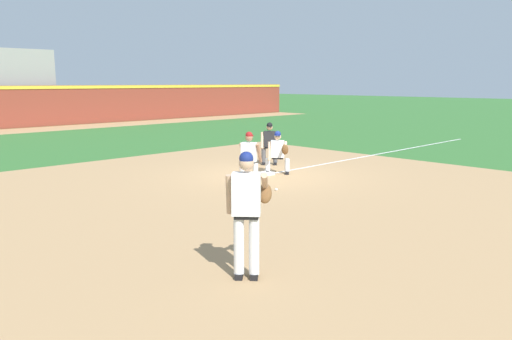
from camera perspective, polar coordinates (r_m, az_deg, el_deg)
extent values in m
plane|color=#336B2D|center=(15.30, 1.19, -0.56)|extent=(160.00, 160.00, 0.00)
cube|color=tan|center=(11.29, 0.46, -4.37)|extent=(18.00, 18.00, 0.01)
cube|color=tan|center=(32.47, -25.02, 4.12)|extent=(48.00, 3.20, 0.01)
cube|color=white|center=(20.77, 14.67, 1.94)|extent=(13.85, 0.10, 0.00)
cube|color=white|center=(15.30, 1.19, -0.40)|extent=(0.38, 0.38, 0.09)
sphere|color=white|center=(13.08, 2.34, -2.23)|extent=(0.07, 0.07, 0.07)
cube|color=black|center=(7.42, -1.93, -11.87)|extent=(0.27, 0.26, 0.09)
cylinder|color=white|center=(7.22, -1.98, -8.64)|extent=(0.15, 0.15, 0.84)
cube|color=black|center=(7.40, -0.19, -11.91)|extent=(0.27, 0.26, 0.09)
cylinder|color=white|center=(7.21, -0.21, -8.67)|extent=(0.15, 0.15, 0.84)
cube|color=black|center=(7.08, -1.11, -5.28)|extent=(0.38, 0.39, 0.06)
cube|color=white|center=(7.01, -1.12, -2.76)|extent=(0.45, 0.46, 0.60)
sphere|color=tan|center=(6.94, -1.12, 0.74)|extent=(0.21, 0.21, 0.21)
sphere|color=navy|center=(6.93, -1.12, 1.31)|extent=(0.20, 0.20, 0.20)
cube|color=navy|center=(7.02, -1.06, 1.22)|extent=(0.20, 0.20, 0.02)
cylinder|color=tan|center=(7.11, -3.08, -2.80)|extent=(0.20, 0.19, 0.59)
cylinder|color=tan|center=(7.26, 1.02, -1.54)|extent=(0.45, 0.42, 0.41)
ellipsoid|color=brown|center=(7.38, 1.04, -2.68)|extent=(0.36, 0.35, 0.34)
cube|color=black|center=(15.43, 3.57, -0.33)|extent=(0.27, 0.25, 0.09)
cylinder|color=white|center=(15.43, 3.59, 0.56)|extent=(0.15, 0.15, 0.40)
cube|color=black|center=(15.46, 1.35, -0.29)|extent=(0.27, 0.25, 0.09)
cylinder|color=white|center=(15.46, 1.36, 0.60)|extent=(0.15, 0.15, 0.40)
cube|color=black|center=(15.40, 2.48, 1.39)|extent=(0.37, 0.39, 0.06)
cube|color=white|center=(15.36, 2.49, 2.42)|extent=(0.44, 0.46, 0.52)
sphere|color=#DBB28E|center=(15.30, 2.49, 3.86)|extent=(0.21, 0.21, 0.21)
sphere|color=navy|center=(15.29, 2.50, 4.12)|extent=(0.20, 0.20, 0.20)
cube|color=navy|center=(15.20, 2.48, 3.99)|extent=(0.19, 0.20, 0.02)
cylinder|color=#DBB28E|center=(14.92, 3.37, 2.75)|extent=(0.50, 0.44, 0.24)
cylinder|color=#DBB28E|center=(15.29, 1.53, 2.16)|extent=(0.24, 0.22, 0.58)
ellipsoid|color=brown|center=(14.72, 3.33, 2.35)|extent=(0.30, 0.29, 0.35)
cube|color=black|center=(14.12, -1.51, -1.28)|extent=(0.28, 0.21, 0.09)
cylinder|color=white|center=(14.03, -1.57, -0.16)|extent=(0.15, 0.15, 0.50)
cube|color=black|center=(13.97, 0.00, -1.39)|extent=(0.28, 0.21, 0.09)
cylinder|color=white|center=(13.88, -0.06, -0.27)|extent=(0.15, 0.15, 0.50)
cube|color=black|center=(13.91, -0.82, 0.88)|extent=(0.32, 0.39, 0.06)
cube|color=white|center=(13.87, -0.83, 2.06)|extent=(0.38, 0.46, 0.54)
sphere|color=#9E7051|center=(13.84, -0.80, 3.71)|extent=(0.21, 0.21, 0.21)
sphere|color=maroon|center=(13.83, -0.80, 4.00)|extent=(0.20, 0.20, 0.20)
cube|color=maroon|center=(13.91, -0.66, 3.93)|extent=(0.17, 0.20, 0.02)
cylinder|color=#9E7051|center=(14.10, -1.54, 2.06)|extent=(0.34, 0.21, 0.56)
cylinder|color=#9E7051|center=(13.91, 0.36, 1.95)|extent=(0.34, 0.21, 0.56)
cube|color=black|center=(17.15, 2.20, 0.74)|extent=(0.27, 0.26, 0.09)
cylinder|color=#515154|center=(17.15, 2.21, 1.70)|extent=(0.15, 0.15, 0.50)
cube|color=black|center=(17.17, 0.87, 0.75)|extent=(0.27, 0.26, 0.09)
cylinder|color=#515154|center=(17.16, 0.88, 1.71)|extent=(0.15, 0.15, 0.50)
cube|color=black|center=(17.12, 1.55, 2.60)|extent=(0.38, 0.39, 0.06)
cube|color=#232326|center=(17.08, 1.55, 3.56)|extent=(0.45, 0.46, 0.54)
sphere|color=tan|center=(17.02, 1.56, 4.89)|extent=(0.21, 0.21, 0.21)
sphere|color=black|center=(17.02, 1.56, 5.13)|extent=(0.20, 0.20, 0.20)
cube|color=black|center=(16.93, 1.55, 5.02)|extent=(0.20, 0.20, 0.02)
cylinder|color=tan|center=(16.94, 2.39, 3.39)|extent=(0.30, 0.29, 0.56)
cylinder|color=tan|center=(16.95, 0.69, 3.40)|extent=(0.30, 0.29, 0.56)
cube|color=brown|center=(34.28, -26.32, 6.46)|extent=(48.00, 0.50, 2.60)
cube|color=gold|center=(34.23, -26.46, 8.43)|extent=(48.00, 0.54, 0.20)
cube|color=#286B42|center=(35.73, -26.84, 9.17)|extent=(0.47, 0.20, 0.44)
cube|color=#286B42|center=(35.92, -25.94, 9.23)|extent=(0.47, 0.20, 0.44)
cube|color=#286B42|center=(36.11, -25.06, 9.30)|extent=(0.47, 0.20, 0.44)
cube|color=#286B42|center=(36.31, -24.19, 9.36)|extent=(0.47, 0.20, 0.44)
cube|color=#286B42|center=(36.52, -23.32, 9.42)|extent=(0.47, 0.20, 0.44)
cube|color=#286B42|center=(36.73, -26.45, 10.05)|extent=(0.47, 0.20, 0.44)
cube|color=#286B42|center=(36.92, -25.58, 10.11)|extent=(0.47, 0.20, 0.44)
cube|color=#286B42|center=(37.11, -24.72, 10.17)|extent=(0.47, 0.20, 0.44)
cube|color=#286B42|center=(37.32, -23.87, 10.22)|extent=(0.47, 0.20, 0.44)
cube|color=#286B42|center=(37.55, -26.93, 10.83)|extent=(0.47, 0.20, 0.44)
cube|color=#286B42|center=(37.73, -26.07, 10.89)|extent=(0.47, 0.20, 0.44)
cube|color=#286B42|center=(37.93, -25.23, 10.94)|extent=(0.47, 0.20, 0.44)
cube|color=#286B42|center=(38.13, -24.39, 10.99)|extent=(0.47, 0.20, 0.44)
cube|color=#286B42|center=(38.56, -26.55, 11.63)|extent=(0.47, 0.20, 0.44)
cube|color=#286B42|center=(38.75, -25.72, 11.68)|extent=(0.47, 0.20, 0.44)
cube|color=#286B42|center=(38.94, -24.89, 11.73)|extent=(0.47, 0.20, 0.44)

